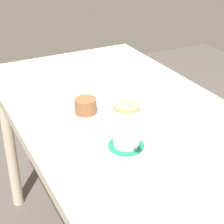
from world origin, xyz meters
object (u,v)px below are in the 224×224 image
Objects in this scene: dining_table at (130,137)px; coffee_mug at (127,125)px; pastry at (86,106)px; pastry_plate at (86,114)px; sugar_bowl at (195,193)px.

coffee_mug is (0.16, -0.10, 0.15)m from dining_table.
coffee_mug reaches higher than pastry.
pastry_plate is 1.25× the size of coffee_mug.
pastry is 0.56× the size of coffee_mug.
dining_table is at bearing 146.89° from coffee_mug.
pastry_plate is 0.03m from pastry.
coffee_mug reaches higher than sugar_bowl.
pastry_plate is 2.23× the size of sugar_bowl.
pastry is (-0.06, -0.13, 0.12)m from dining_table.
pastry reaches higher than dining_table.
dining_table is 18.81× the size of pastry.
dining_table is 18.56× the size of sugar_bowl.
dining_table is 0.18m from pastry.
pastry_plate is at bearing 0.00° from pastry.
pastry is at bearing -113.19° from dining_table.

